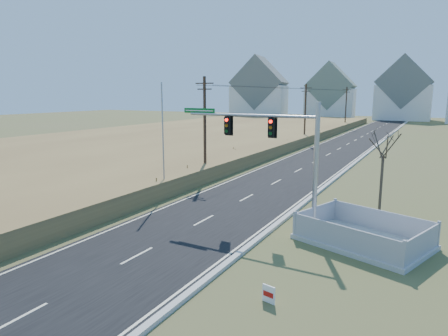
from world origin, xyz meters
TOP-DOWN VIEW (x-y plane):
  - ground at (0.00, 0.00)m, footprint 260.00×260.00m
  - road at (0.00, 50.00)m, footprint 8.00×180.00m
  - curb at (4.15, 50.00)m, footprint 0.30×180.00m
  - reed_marsh at (-24.00, 40.00)m, footprint 38.00×110.00m
  - utility_pole_near at (-6.50, 15.00)m, footprint 1.80×0.26m
  - utility_pole_mid at (-6.50, 45.00)m, footprint 1.80×0.26m
  - utility_pole_far at (-6.50, 75.00)m, footprint 1.80×0.26m
  - condo_nw at (-38.00, 100.00)m, footprint 17.69×13.38m
  - condo_nnw at (-18.00, 108.00)m, footprint 14.93×11.17m
  - condo_n at (2.00, 112.00)m, footprint 15.27×10.20m
  - traffic_signal_mast at (4.36, 5.51)m, footprint 8.89×0.61m
  - fence_enclosure at (8.98, 4.71)m, footprint 7.01×5.84m
  - open_sign at (6.98, -3.00)m, footprint 0.53×0.17m
  - flagpole at (-5.61, 7.65)m, footprint 0.37×0.37m
  - bare_tree at (9.03, 10.37)m, footprint 2.14×2.14m

SIDE VIEW (x-z plane):
  - ground at x=0.00m, z-range 0.00..0.00m
  - road at x=0.00m, z-range 0.00..0.06m
  - curb at x=4.15m, z-range 0.00..0.18m
  - fence_enclosure at x=8.98m, z-range -0.41..0.96m
  - open_sign at x=6.98m, z-range 0.02..0.68m
  - reed_marsh at x=-24.00m, z-range 0.00..1.30m
  - flagpole at x=-5.61m, z-range -0.84..7.46m
  - traffic_signal_mast at x=4.36m, z-range 0.82..7.89m
  - bare_tree at x=9.03m, z-range 1.74..7.41m
  - utility_pole_near at x=-6.50m, z-range 0.18..9.18m
  - utility_pole_mid at x=-6.50m, z-range 0.18..9.18m
  - utility_pole_far at x=-6.50m, z-range 0.18..9.18m
  - condo_nnw at x=-18.00m, z-range -1.58..15.45m
  - condo_n at x=2.00m, z-range -1.66..16.88m
  - condo_nw at x=-38.00m, z-range -1.82..17.23m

